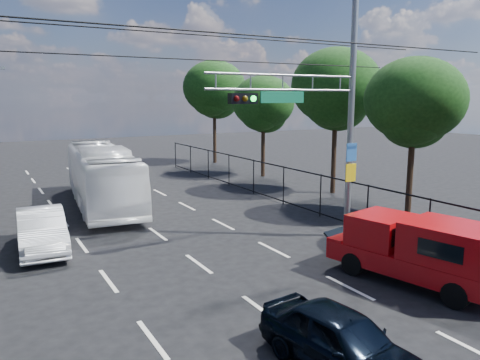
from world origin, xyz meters
TOP-DOWN VIEW (x-y plane):
  - lane_markings at (-0.00, 14.00)m, footprint 6.12×38.00m
  - signal_mast at (5.28, 7.99)m, footprint 6.43×0.39m
  - utility_wires at (0.00, 8.83)m, footprint 22.00×5.04m
  - fence_right at (7.60, 12.17)m, footprint 0.06×34.03m
  - tree_right_b at (11.22, 9.02)m, footprint 4.50×4.50m
  - tree_right_c at (11.82, 15.02)m, footprint 5.10×5.10m
  - tree_right_d at (11.42, 22.02)m, footprint 4.32×4.32m
  - tree_right_e at (11.62, 30.02)m, footprint 5.28×5.28m
  - red_pickup at (5.02, 3.27)m, footprint 3.01×5.63m
  - navy_hatchback at (-0.08, 0.88)m, footprint 2.00×4.00m
  - white_bus at (-0.67, 18.29)m, footprint 3.70×11.17m
  - white_van at (-4.34, 12.14)m, footprint 1.86×4.61m

SIDE VIEW (x-z plane):
  - lane_markings at x=0.00m, z-range 0.00..0.01m
  - navy_hatchback at x=-0.08m, z-range 0.00..1.31m
  - white_van at x=-4.34m, z-range 0.00..1.49m
  - fence_right at x=7.60m, z-range 0.03..2.03m
  - red_pickup at x=5.02m, z-range 0.07..2.06m
  - white_bus at x=-0.67m, z-range 0.00..3.05m
  - tree_right_d at x=11.42m, z-range 1.34..8.36m
  - tree_right_b at x=11.22m, z-range 1.40..8.71m
  - signal_mast at x=5.28m, z-range 0.49..9.99m
  - tree_right_c at x=11.82m, z-range 1.59..9.88m
  - tree_right_e at x=11.62m, z-range 1.65..10.23m
  - utility_wires at x=0.00m, z-range 6.86..7.60m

